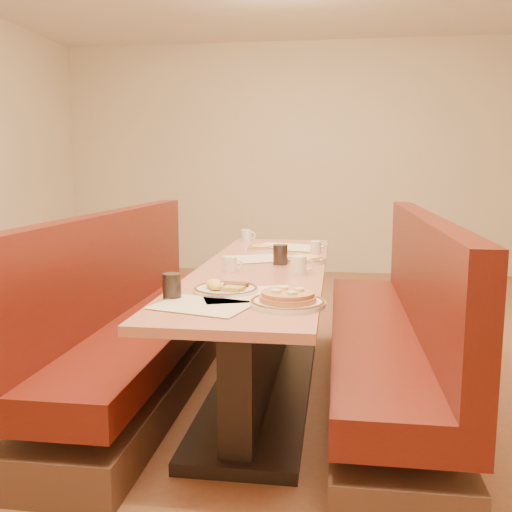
# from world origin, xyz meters

# --- Properties ---
(ground) EXTENTS (8.00, 8.00, 0.00)m
(ground) POSITION_xyz_m (0.00, 0.00, 0.00)
(ground) COLOR #9E6647
(ground) RESTS_ON ground
(room_envelope) EXTENTS (6.04, 8.04, 2.82)m
(room_envelope) POSITION_xyz_m (0.00, 0.00, 1.93)
(room_envelope) COLOR beige
(room_envelope) RESTS_ON ground
(diner_table) EXTENTS (0.70, 2.50, 0.75)m
(diner_table) POSITION_xyz_m (0.00, 0.00, 0.37)
(diner_table) COLOR black
(diner_table) RESTS_ON ground
(booth_left) EXTENTS (0.55, 2.50, 1.05)m
(booth_left) POSITION_xyz_m (-0.73, 0.00, 0.36)
(booth_left) COLOR #4C3326
(booth_left) RESTS_ON ground
(booth_right) EXTENTS (0.55, 2.50, 1.05)m
(booth_right) POSITION_xyz_m (0.73, 0.00, 0.36)
(booth_right) COLOR #4C3326
(booth_right) RESTS_ON ground
(placemat_near_left) EXTENTS (0.44, 0.37, 0.00)m
(placemat_near_left) POSITION_xyz_m (-0.12, -0.92, 0.75)
(placemat_near_left) COLOR beige
(placemat_near_left) RESTS_ON diner_table
(placemat_near_right) EXTENTS (0.50, 0.44, 0.00)m
(placemat_near_right) POSITION_xyz_m (0.04, -0.70, 0.75)
(placemat_near_right) COLOR beige
(placemat_near_right) RESTS_ON diner_table
(placemat_far_left) EXTENTS (0.50, 0.45, 0.00)m
(placemat_far_left) POSITION_xyz_m (-0.05, 0.29, 0.75)
(placemat_far_left) COLOR beige
(placemat_far_left) RESTS_ON diner_table
(placemat_far_right) EXTENTS (0.52, 0.44, 0.00)m
(placemat_far_right) POSITION_xyz_m (0.08, 0.82, 0.75)
(placemat_far_right) COLOR beige
(placemat_far_right) RESTS_ON diner_table
(pancake_plate) EXTENTS (0.31, 0.31, 0.07)m
(pancake_plate) POSITION_xyz_m (0.22, -0.87, 0.77)
(pancake_plate) COLOR white
(pancake_plate) RESTS_ON diner_table
(eggs_plate) EXTENTS (0.29, 0.29, 0.06)m
(eggs_plate) POSITION_xyz_m (-0.08, -0.65, 0.77)
(eggs_plate) COLOR white
(eggs_plate) RESTS_ON diner_table
(extra_plate_mid) EXTENTS (0.24, 0.24, 0.05)m
(extra_plate_mid) POSITION_xyz_m (0.23, 0.21, 0.77)
(extra_plate_mid) COLOR white
(extra_plate_mid) RESTS_ON diner_table
(extra_plate_far) EXTENTS (0.19, 0.19, 0.04)m
(extra_plate_far) POSITION_xyz_m (-0.09, 0.68, 0.76)
(extra_plate_far) COLOR white
(extra_plate_far) RESTS_ON diner_table
(coffee_mug_a) EXTENTS (0.13, 0.09, 0.09)m
(coffee_mug_a) POSITION_xyz_m (0.22, -0.16, 0.80)
(coffee_mug_a) COLOR white
(coffee_mug_a) RESTS_ON diner_table
(coffee_mug_b) EXTENTS (0.11, 0.07, 0.08)m
(coffee_mug_b) POSITION_xyz_m (-0.15, -0.14, 0.79)
(coffee_mug_b) COLOR white
(coffee_mug_b) RESTS_ON diner_table
(coffee_mug_c) EXTENTS (0.10, 0.07, 0.08)m
(coffee_mug_c) POSITION_xyz_m (0.28, 0.58, 0.79)
(coffee_mug_c) COLOR white
(coffee_mug_c) RESTS_ON diner_table
(coffee_mug_d) EXTENTS (0.11, 0.08, 0.09)m
(coffee_mug_d) POSITION_xyz_m (-0.26, 1.10, 0.80)
(coffee_mug_d) COLOR white
(coffee_mug_d) RESTS_ON diner_table
(soda_tumbler_near) EXTENTS (0.08, 0.08, 0.11)m
(soda_tumbler_near) POSITION_xyz_m (-0.28, -0.81, 0.80)
(soda_tumbler_near) COLOR black
(soda_tumbler_near) RESTS_ON diner_table
(soda_tumbler_mid) EXTENTS (0.08, 0.08, 0.12)m
(soda_tumbler_mid) POSITION_xyz_m (0.09, 0.12, 0.81)
(soda_tumbler_mid) COLOR black
(soda_tumbler_mid) RESTS_ON diner_table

